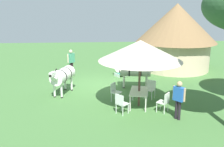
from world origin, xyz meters
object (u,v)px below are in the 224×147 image
patio_chair_west_end (121,103)px  guest_beside_umbrella (179,97)px  patio_chair_east_end (151,88)px  standing_watcher (71,60)px  patio_chair_near_hut (164,101)px  patio_chair_near_lawn (115,91)px  thatched_hut (176,34)px  zebra_nearest_camera (62,76)px  shade_umbrella (140,51)px  patio_dining_table (139,92)px  zebra_by_umbrella (136,71)px  striped_lounge_chair (120,72)px

patio_chair_west_end → guest_beside_umbrella: guest_beside_umbrella is taller
patio_chair_east_end → standing_watcher: bearing=-10.5°
patio_chair_near_hut → patio_chair_near_lawn: size_ratio=1.00×
thatched_hut → zebra_nearest_camera: bearing=-56.2°
shade_umbrella → patio_chair_east_end: bearing=142.8°
patio_chair_west_end → patio_chair_near_hut: 1.90m
thatched_hut → patio_chair_west_end: bearing=-31.4°
patio_dining_table → patio_chair_near_lawn: patio_chair_near_lawn is taller
standing_watcher → patio_chair_near_lawn: bearing=71.6°
patio_chair_west_end → zebra_by_umbrella: bearing=117.9°
patio_chair_near_hut → thatched_hut: bearing=19.9°
patio_chair_near_hut → patio_chair_near_lawn: 2.54m
patio_chair_west_end → patio_dining_table: bearing=90.0°
patio_chair_near_hut → patio_chair_west_end: bearing=131.5°
striped_lounge_chair → zebra_by_umbrella: size_ratio=0.41×
thatched_hut → patio_chair_near_lawn: (6.25, -4.90, -1.99)m
thatched_hut → patio_chair_near_hut: (7.78, -2.88, -1.99)m
patio_chair_east_end → patio_chair_near_lawn: (0.30, -1.82, 0.00)m
zebra_nearest_camera → patio_chair_west_end: bearing=154.3°
thatched_hut → patio_chair_west_end: thatched_hut is taller
thatched_hut → striped_lounge_chair: thatched_hut is taller
thatched_hut → guest_beside_umbrella: size_ratio=3.50×
patio_chair_west_end → zebra_by_umbrella: 3.85m
guest_beside_umbrella → striped_lounge_chair: (-6.78, -1.67, -0.73)m
shade_umbrella → patio_chair_near_lawn: 2.44m
thatched_hut → patio_chair_west_end: size_ratio=6.32×
shade_umbrella → patio_chair_near_hut: bearing=49.8°
patio_chair_near_hut → striped_lounge_chair: patio_chair_near_hut is taller
patio_dining_table → patio_chair_near_lawn: size_ratio=1.80×
shade_umbrella → striped_lounge_chair: 5.74m
striped_lounge_chair → thatched_hut: bearing=175.5°
patio_chair_near_hut → guest_beside_umbrella: guest_beside_umbrella is taller
patio_chair_near_hut → zebra_nearest_camera: bearing=99.7°
thatched_hut → patio_chair_east_end: size_ratio=6.32×
zebra_nearest_camera → zebra_by_umbrella: zebra_nearest_camera is taller
patio_chair_near_hut → patio_chair_east_end: same height
patio_chair_east_end → standing_watcher: (-4.73, -4.30, 0.51)m
patio_chair_near_hut → guest_beside_umbrella: size_ratio=0.55×
shade_umbrella → patio_chair_near_lawn: bearing=-124.3°
patio_dining_table → striped_lounge_chair: patio_dining_table is taller
striped_lounge_chair → shade_umbrella: bearing=66.8°
patio_chair_near_hut → standing_watcher: 7.98m
zebra_by_umbrella → guest_beside_umbrella: bearing=22.5°
patio_chair_west_end → zebra_nearest_camera: zebra_nearest_camera is taller
patio_chair_east_end → patio_chair_near_lawn: size_ratio=1.00×
patio_chair_near_lawn → standing_watcher: standing_watcher is taller
patio_chair_west_end → striped_lounge_chair: size_ratio=0.93×
striped_lounge_chair → zebra_nearest_camera: (3.30, -3.34, 0.74)m
striped_lounge_chair → patio_chair_west_end: bearing=57.5°
shade_umbrella → striped_lounge_chair: shade_umbrella is taller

